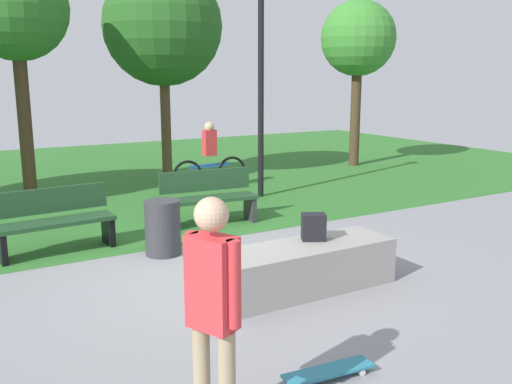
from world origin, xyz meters
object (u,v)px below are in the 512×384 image
(concrete_ledge, at_px, (306,267))
(tree_leaning_ash, at_px, (163,27))
(park_bench_center_lawn, at_px, (208,196))
(lamp_post, at_px, (261,56))
(park_bench_near_path, at_px, (55,219))
(tree_slender_maple, at_px, (358,40))
(skater_performing_trick, at_px, (213,303))
(trash_bin, at_px, (163,228))
(tree_broad_elm, at_px, (15,11))
(skateboard_by_ledge, at_px, (329,371))
(backpack_on_ledge, at_px, (314,227))
(cyclist_on_bicycle, at_px, (210,161))

(concrete_ledge, height_order, tree_leaning_ash, tree_leaning_ash)
(park_bench_center_lawn, bearing_deg, lamp_post, 37.33)
(park_bench_near_path, relative_size, park_bench_center_lawn, 0.99)
(lamp_post, bearing_deg, concrete_ledge, -114.86)
(tree_slender_maple, bearing_deg, skater_performing_trick, -134.47)
(concrete_ledge, xyz_separation_m, skater_performing_trick, (-2.17, -1.96, 0.74))
(skater_performing_trick, bearing_deg, trash_bin, 73.65)
(tree_broad_elm, distance_m, trash_bin, 5.76)
(lamp_post, bearing_deg, skateboard_by_ledge, -116.30)
(backpack_on_ledge, bearing_deg, lamp_post, 94.01)
(trash_bin, height_order, cyclist_on_bicycle, cyclist_on_bicycle)
(tree_leaning_ash, bearing_deg, park_bench_center_lawn, -101.99)
(tree_broad_elm, distance_m, lamp_post, 4.72)
(trash_bin, bearing_deg, tree_broad_elm, 102.69)
(backpack_on_ledge, distance_m, trash_bin, 2.30)
(concrete_ledge, distance_m, skater_performing_trick, 3.02)
(skater_performing_trick, relative_size, tree_slender_maple, 0.39)
(tree_broad_elm, xyz_separation_m, cyclist_on_bicycle, (3.61, -0.81, -3.03))
(concrete_ledge, relative_size, tree_broad_elm, 0.46)
(concrete_ledge, height_order, tree_broad_elm, tree_broad_elm)
(park_bench_center_lawn, distance_m, trash_bin, 1.71)
(tree_broad_elm, bearing_deg, tree_leaning_ash, 10.31)
(skater_performing_trick, distance_m, tree_slender_maple, 12.62)
(backpack_on_ledge, height_order, trash_bin, backpack_on_ledge)
(tree_leaning_ash, height_order, trash_bin, tree_leaning_ash)
(tree_leaning_ash, xyz_separation_m, tree_broad_elm, (-3.16, -0.57, 0.11))
(backpack_on_ledge, distance_m, skater_performing_trick, 3.15)
(tree_leaning_ash, height_order, lamp_post, tree_leaning_ash)
(park_bench_near_path, xyz_separation_m, tree_leaning_ash, (3.39, 4.32, 3.07))
(tree_leaning_ash, xyz_separation_m, lamp_post, (1.03, -2.60, -0.70))
(backpack_on_ledge, bearing_deg, skateboard_by_ledge, -94.96)
(tree_slender_maple, bearing_deg, cyclist_on_bicycle, -168.69)
(skateboard_by_ledge, xyz_separation_m, tree_leaning_ash, (2.14, 9.01, 3.48))
(concrete_ledge, distance_m, park_bench_near_path, 3.72)
(tree_slender_maple, distance_m, cyclist_on_bicycle, 5.73)
(backpack_on_ledge, distance_m, lamp_post, 5.41)
(cyclist_on_bicycle, bearing_deg, trash_bin, -124.03)
(concrete_ledge, relative_size, tree_slender_maple, 0.48)
(backpack_on_ledge, bearing_deg, tree_slender_maple, 74.42)
(lamp_post, bearing_deg, park_bench_near_path, -158.74)
(backpack_on_ledge, bearing_deg, tree_broad_elm, 136.03)
(park_bench_near_path, bearing_deg, backpack_on_ledge, -49.38)
(tree_slender_maple, bearing_deg, park_bench_center_lawn, -149.71)
(tree_broad_elm, bearing_deg, lamp_post, -25.88)
(concrete_ledge, bearing_deg, park_bench_center_lawn, 85.06)
(tree_broad_elm, bearing_deg, tree_slender_maple, 1.16)
(skateboard_by_ledge, bearing_deg, tree_leaning_ash, 76.66)
(tree_slender_maple, bearing_deg, tree_leaning_ash, 175.74)
(tree_slender_maple, relative_size, tree_broad_elm, 0.94)
(tree_slender_maple, height_order, lamp_post, lamp_post)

